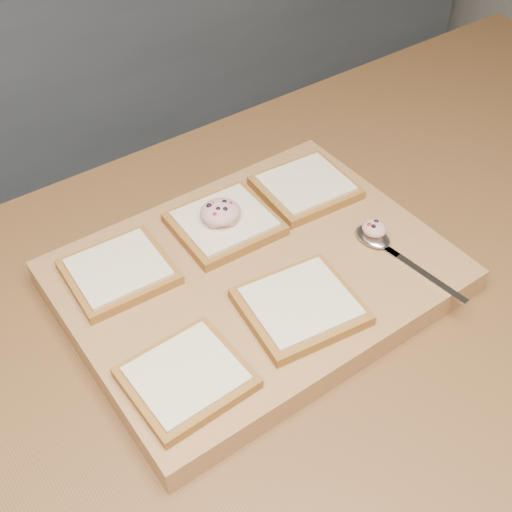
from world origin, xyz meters
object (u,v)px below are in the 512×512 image
(cutting_board, at_px, (256,277))
(spoon, at_px, (380,242))
(bread_far_center, at_px, (225,223))
(tuna_salad_dollop, at_px, (220,212))

(cutting_board, relative_size, spoon, 2.65)
(spoon, bearing_deg, bread_far_center, 135.17)
(tuna_salad_dollop, distance_m, spoon, 0.21)
(bread_far_center, xyz_separation_m, spoon, (0.15, -0.15, -0.00))
(cutting_board, height_order, bread_far_center, bread_far_center)
(cutting_board, xyz_separation_m, tuna_salad_dollop, (0.00, 0.08, 0.05))
(cutting_board, height_order, spoon, spoon)
(bread_far_center, height_order, spoon, bread_far_center)
(tuna_salad_dollop, height_order, spoon, tuna_salad_dollop)
(bread_far_center, height_order, tuna_salad_dollop, tuna_salad_dollop)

